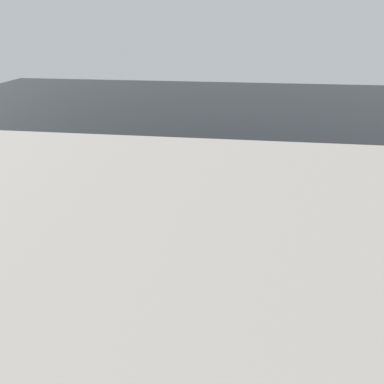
% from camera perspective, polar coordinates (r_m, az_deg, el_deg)
% --- Properties ---
extents(ground_plane, '(60.00, 60.00, 0.00)m').
position_cam_1_polar(ground_plane, '(13.67, 7.47, -0.41)').
color(ground_plane, black).
extents(kerb_strip, '(24.00, 3.20, 0.04)m').
position_cam_1_polar(kerb_strip, '(10.22, 7.35, -12.00)').
color(kerb_strip, slate).
rests_on(kerb_strip, ground).
extents(moving_hatchback, '(4.05, 2.08, 2.06)m').
position_cam_1_polar(moving_hatchback, '(12.89, 10.75, 2.53)').
color(moving_hatchback, red).
rests_on(moving_hatchback, ground).
extents(fire_hydrant, '(0.42, 0.31, 0.80)m').
position_cam_1_polar(fire_hydrant, '(11.78, -8.65, -3.56)').
color(fire_hydrant, '#197A2D').
rests_on(fire_hydrant, ground).
extents(pedestrian, '(0.26, 0.57, 1.22)m').
position_cam_1_polar(pedestrian, '(12.01, -14.03, -1.87)').
color(pedestrian, '#1E8C4C').
rests_on(pedestrian, ground).
extents(metal_railing, '(9.67, 0.04, 1.05)m').
position_cam_1_polar(metal_railing, '(8.64, 21.46, -17.27)').
color(metal_railing, '#B7BABF').
rests_on(metal_railing, ground).
extents(sign_post, '(0.07, 0.44, 2.40)m').
position_cam_1_polar(sign_post, '(9.95, -14.41, -2.89)').
color(sign_post, '#4C4C51').
rests_on(sign_post, ground).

